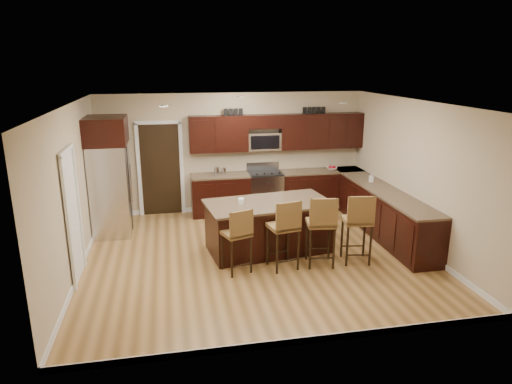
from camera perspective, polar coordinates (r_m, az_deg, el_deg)
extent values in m
plane|color=#A57841|center=(8.28, 0.06, -7.93)|extent=(6.00, 6.00, 0.00)
plane|color=silver|center=(7.60, 0.06, 11.03)|extent=(6.00, 6.00, 0.00)
plane|color=tan|center=(10.47, -2.85, 4.92)|extent=(6.00, 0.00, 6.00)
plane|color=tan|center=(7.85, -21.98, -0.01)|extent=(0.00, 5.50, 5.50)
plane|color=tan|center=(8.89, 19.41, 2.02)|extent=(0.00, 5.50, 5.50)
cube|color=black|center=(10.36, -4.45, -0.42)|extent=(1.30, 0.60, 0.88)
cube|color=black|center=(10.87, 8.10, 0.26)|extent=(1.94, 0.60, 0.88)
cube|color=black|center=(9.39, 15.88, -2.74)|extent=(0.60, 3.35, 0.88)
cube|color=brown|center=(10.24, -4.51, 2.05)|extent=(1.30, 0.63, 0.04)
cube|color=brown|center=(10.76, 8.19, 2.62)|extent=(1.94, 0.63, 0.04)
cube|color=brown|center=(9.26, 16.10, -0.04)|extent=(0.63, 3.35, 0.04)
cube|color=black|center=(10.19, -4.71, 7.26)|extent=(1.30, 0.33, 0.80)
cube|color=black|center=(10.71, 8.15, 7.57)|extent=(1.94, 0.33, 0.80)
cube|color=black|center=(10.32, 1.02, 8.82)|extent=(0.76, 0.33, 0.30)
cube|color=silver|center=(10.51, 1.13, -0.07)|extent=(0.76, 0.64, 0.90)
cube|color=black|center=(10.40, 1.14, 2.37)|extent=(0.76, 0.60, 0.03)
cube|color=black|center=(10.23, 1.48, -0.52)|extent=(0.65, 0.01, 0.45)
cube|color=silver|center=(10.63, 0.84, 3.28)|extent=(0.76, 0.05, 0.18)
cube|color=silver|center=(10.40, 0.98, 6.37)|extent=(0.76, 0.31, 0.40)
cube|color=black|center=(10.43, -11.83, 2.74)|extent=(0.85, 0.03, 2.06)
cube|color=white|center=(7.65, -21.97, -2.99)|extent=(0.03, 0.80, 2.04)
cube|color=black|center=(8.36, 1.55, -4.42)|extent=(2.26, 1.34, 0.88)
cube|color=brown|center=(8.22, 1.58, -1.41)|extent=(2.37, 1.45, 0.04)
cube|color=black|center=(8.51, 1.53, -6.92)|extent=(2.17, 1.25, 0.09)
cube|color=brown|center=(7.44, -2.50, -5.20)|extent=(0.52, 0.52, 0.06)
cube|color=brown|center=(7.21, -1.82, -4.06)|extent=(0.40, 0.17, 0.44)
cylinder|color=black|center=(7.40, -3.62, -8.29)|extent=(0.04, 0.04, 0.64)
cylinder|color=black|center=(7.44, -0.90, -8.09)|extent=(0.04, 0.04, 0.64)
cylinder|color=black|center=(7.72, -3.97, -7.23)|extent=(0.04, 0.04, 0.64)
cylinder|color=black|center=(7.76, -1.36, -7.05)|extent=(0.04, 0.04, 0.64)
cube|color=brown|center=(7.57, 3.40, -4.34)|extent=(0.53, 0.53, 0.06)
cube|color=brown|center=(7.32, 4.13, -3.11)|extent=(0.45, 0.13, 0.48)
cylinder|color=black|center=(7.49, 2.28, -7.68)|extent=(0.04, 0.04, 0.70)
cylinder|color=black|center=(7.59, 5.15, -7.43)|extent=(0.04, 0.04, 0.70)
cylinder|color=black|center=(7.84, 1.63, -6.57)|extent=(0.04, 0.04, 0.70)
cylinder|color=black|center=(7.93, 4.37, -6.35)|extent=(0.04, 0.04, 0.70)
cube|color=brown|center=(7.74, 8.11, -3.86)|extent=(0.53, 0.53, 0.07)
cube|color=brown|center=(7.47, 8.47, -2.65)|extent=(0.46, 0.11, 0.49)
cylinder|color=black|center=(7.65, 7.06, -7.21)|extent=(0.04, 0.04, 0.71)
cylinder|color=black|center=(7.78, 9.86, -6.94)|extent=(0.04, 0.04, 0.71)
cylinder|color=black|center=(8.00, 6.19, -6.12)|extent=(0.04, 0.04, 0.71)
cylinder|color=black|center=(8.12, 8.88, -5.88)|extent=(0.04, 0.04, 0.71)
cube|color=silver|center=(9.50, -17.68, 0.28)|extent=(0.72, 0.91, 1.82)
cube|color=black|center=(9.46, -15.50, 0.40)|extent=(0.01, 0.02, 1.73)
cylinder|color=silver|center=(9.36, -15.41, 0.82)|extent=(0.02, 0.02, 0.81)
cylinder|color=silver|center=(9.51, -15.35, 1.06)|extent=(0.02, 0.02, 0.81)
cube|color=black|center=(9.26, -18.29, 7.30)|extent=(0.78, 0.97, 0.53)
cube|color=#7F6144|center=(10.04, 6.84, -3.62)|extent=(1.04, 0.81, 0.01)
imported|color=silver|center=(10.83, 9.47, 2.93)|extent=(0.32, 0.32, 0.06)
imported|color=#B2B2B2|center=(9.88, 14.21, 1.76)|extent=(0.10, 0.10, 0.18)
cylinder|color=silver|center=(10.20, -4.94, 2.63)|extent=(0.12, 0.12, 0.18)
cylinder|color=silver|center=(10.22, -4.06, 2.60)|extent=(0.11, 0.11, 0.15)
cylinder|color=white|center=(8.10, -1.87, -1.14)|extent=(0.10, 0.10, 0.10)
cube|color=brown|center=(7.97, 12.54, -3.50)|extent=(0.53, 0.53, 0.07)
cube|color=brown|center=(7.71, 13.04, -2.32)|extent=(0.46, 0.11, 0.49)
cylinder|color=black|center=(7.87, 11.60, -6.76)|extent=(0.04, 0.04, 0.71)
cylinder|color=black|center=(8.02, 14.23, -6.48)|extent=(0.04, 0.04, 0.71)
cylinder|color=black|center=(8.21, 10.55, -5.73)|extent=(0.04, 0.04, 0.71)
cylinder|color=black|center=(8.35, 13.09, -5.48)|extent=(0.04, 0.04, 0.71)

